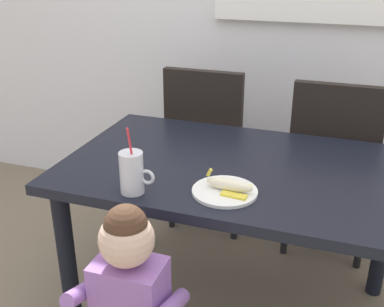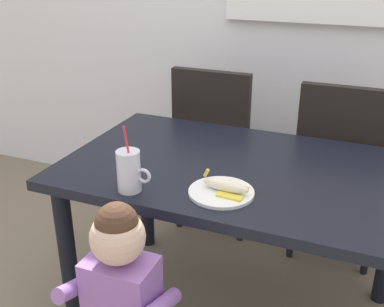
# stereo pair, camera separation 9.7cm
# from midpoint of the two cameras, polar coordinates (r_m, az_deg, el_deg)

# --- Properties ---
(dining_table) EXTENTS (1.38, 0.85, 0.73)m
(dining_table) POSITION_cam_midpoint_polar(r_m,az_deg,el_deg) (1.88, 4.19, -4.25)
(dining_table) COLOR black
(dining_table) RESTS_ON ground
(dining_chair_left) EXTENTS (0.44, 0.44, 0.96)m
(dining_chair_left) POSITION_cam_midpoint_polar(r_m,az_deg,el_deg) (2.60, 1.01, 1.69)
(dining_chair_left) COLOR black
(dining_chair_left) RESTS_ON ground
(dining_chair_right) EXTENTS (0.44, 0.45, 0.96)m
(dining_chair_right) POSITION_cam_midpoint_polar(r_m,az_deg,el_deg) (2.44, 15.77, -0.68)
(dining_chair_right) COLOR black
(dining_chair_right) RESTS_ON ground
(toddler_standing) EXTENTS (0.33, 0.24, 0.84)m
(toddler_standing) POSITION_cam_midpoint_polar(r_m,az_deg,el_deg) (1.54, -9.50, -16.60)
(toddler_standing) COLOR #3F4760
(toddler_standing) RESTS_ON ground
(milk_cup) EXTENTS (0.13, 0.08, 0.25)m
(milk_cup) POSITION_cam_midpoint_polar(r_m,az_deg,el_deg) (1.62, -9.07, -2.62)
(milk_cup) COLOR silver
(milk_cup) RESTS_ON dining_table
(snack_plate) EXTENTS (0.23, 0.23, 0.01)m
(snack_plate) POSITION_cam_midpoint_polar(r_m,az_deg,el_deg) (1.62, 2.33, -4.69)
(snack_plate) COLOR white
(snack_plate) RESTS_ON dining_table
(peeled_banana) EXTENTS (0.17, 0.11, 0.07)m
(peeled_banana) POSITION_cam_midpoint_polar(r_m,az_deg,el_deg) (1.61, 2.95, -3.95)
(peeled_banana) COLOR #F4EAC6
(peeled_banana) RESTS_ON snack_plate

